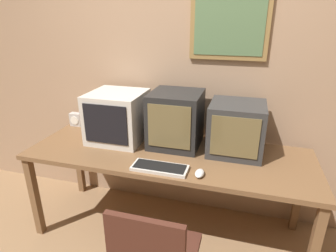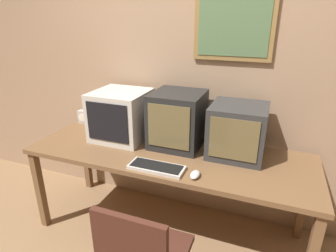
{
  "view_description": "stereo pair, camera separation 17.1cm",
  "coord_description": "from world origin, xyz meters",
  "px_view_note": "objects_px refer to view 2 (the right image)",
  "views": [
    {
      "loc": [
        0.53,
        -0.92,
        1.72
      ],
      "look_at": [
        0.0,
        0.93,
        0.96
      ],
      "focal_mm": 30.0,
      "sensor_mm": 36.0,
      "label": 1
    },
    {
      "loc": [
        0.69,
        -0.87,
        1.72
      ],
      "look_at": [
        0.0,
        0.93,
        0.96
      ],
      "focal_mm": 30.0,
      "sensor_mm": 36.0,
      "label": 2
    }
  ],
  "objects_px": {
    "monitor_right": "(237,130)",
    "keyboard_main": "(157,167)",
    "monitor_center": "(178,119)",
    "mouse_near_keyboard": "(195,175)",
    "monitor_left": "(121,115)",
    "desk_clock": "(84,117)"
  },
  "relations": [
    {
      "from": "monitor_left",
      "to": "keyboard_main",
      "type": "bearing_deg",
      "value": -38.77
    },
    {
      "from": "desk_clock",
      "to": "monitor_center",
      "type": "bearing_deg",
      "value": -7.89
    },
    {
      "from": "monitor_right",
      "to": "keyboard_main",
      "type": "height_order",
      "value": "monitor_right"
    },
    {
      "from": "monitor_left",
      "to": "desk_clock",
      "type": "relative_size",
      "value": 3.52
    },
    {
      "from": "monitor_center",
      "to": "desk_clock",
      "type": "distance_m",
      "value": 1.03
    },
    {
      "from": "monitor_left",
      "to": "keyboard_main",
      "type": "height_order",
      "value": "monitor_left"
    },
    {
      "from": "monitor_left",
      "to": "keyboard_main",
      "type": "distance_m",
      "value": 0.65
    },
    {
      "from": "monitor_center",
      "to": "mouse_near_keyboard",
      "type": "distance_m",
      "value": 0.55
    },
    {
      "from": "keyboard_main",
      "to": "desk_clock",
      "type": "height_order",
      "value": "desk_clock"
    },
    {
      "from": "mouse_near_keyboard",
      "to": "desk_clock",
      "type": "xyz_separation_m",
      "value": [
        -1.28,
        0.57,
        0.04
      ]
    },
    {
      "from": "monitor_center",
      "to": "monitor_right",
      "type": "height_order",
      "value": "monitor_center"
    },
    {
      "from": "monitor_left",
      "to": "mouse_near_keyboard",
      "type": "relative_size",
      "value": 4.09
    },
    {
      "from": "desk_clock",
      "to": "monitor_left",
      "type": "bearing_deg",
      "value": -18.52
    },
    {
      "from": "monitor_center",
      "to": "keyboard_main",
      "type": "xyz_separation_m",
      "value": [
        -0.0,
        -0.43,
        -0.2
      ]
    },
    {
      "from": "monitor_center",
      "to": "keyboard_main",
      "type": "bearing_deg",
      "value": -90.08
    },
    {
      "from": "monitor_right",
      "to": "monitor_left",
      "type": "bearing_deg",
      "value": -178.24
    },
    {
      "from": "monitor_right",
      "to": "desk_clock",
      "type": "xyz_separation_m",
      "value": [
        -1.48,
        0.15,
        -0.13
      ]
    },
    {
      "from": "monitor_right",
      "to": "keyboard_main",
      "type": "xyz_separation_m",
      "value": [
        -0.47,
        -0.42,
        -0.18
      ]
    },
    {
      "from": "monitor_center",
      "to": "keyboard_main",
      "type": "height_order",
      "value": "monitor_center"
    },
    {
      "from": "monitor_left",
      "to": "monitor_right",
      "type": "distance_m",
      "value": 0.95
    },
    {
      "from": "monitor_right",
      "to": "keyboard_main",
      "type": "bearing_deg",
      "value": -138.17
    },
    {
      "from": "monitor_left",
      "to": "monitor_right",
      "type": "height_order",
      "value": "monitor_left"
    }
  ]
}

